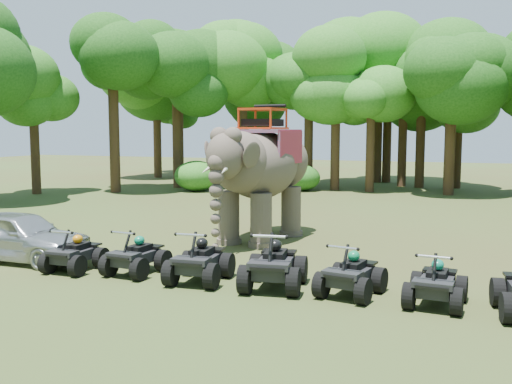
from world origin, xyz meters
TOP-DOWN VIEW (x-y plane):
  - ground at (0.00, 0.00)m, footprint 110.00×110.00m
  - elephant at (-0.86, 3.92)m, footprint 2.99×5.57m
  - parked_car at (-6.08, -1.43)m, footprint 4.17×1.73m
  - atv_0 at (-3.88, -1.82)m, footprint 1.14×1.55m
  - atv_1 at (-2.21, -1.53)m, footprint 1.26×1.66m
  - atv_2 at (-0.37, -1.64)m, footprint 1.41×1.83m
  - atv_3 at (1.49, -1.54)m, footprint 1.60×2.02m
  - atv_4 at (3.26, -1.47)m, footprint 1.44×1.80m
  - atv_5 at (5.06, -1.57)m, footprint 1.25×1.65m
  - tree_0 at (0.00, 20.07)m, footprint 4.68×4.68m
  - tree_1 at (4.72, 24.22)m, footprint 6.40×6.40m
  - tree_25 at (-17.71, 12.22)m, footprint 4.98×4.98m
  - tree_26 at (-13.97, 14.57)m, footprint 6.90×6.90m
  - tree_27 at (-11.91, 18.40)m, footprint 6.35×6.35m
  - tree_28 at (-8.65, 21.42)m, footprint 6.90×6.90m
  - tree_29 at (-4.11, 21.32)m, footprint 5.95×5.95m
  - tree_31 at (4.26, 23.05)m, footprint 5.13×5.13m
  - tree_32 at (2.52, 23.87)m, footprint 6.43×6.43m
  - tree_33 at (-17.09, 24.71)m, footprint 6.95×6.95m
  - tree_34 at (-15.92, 26.10)m, footprint 7.44×7.44m
  - tree_35 at (4.44, 20.06)m, footprint 6.35×6.35m
  - tree_36 at (1.37, 24.23)m, footprint 6.08×6.08m
  - tree_37 at (-8.29, 25.09)m, footprint 5.92×5.92m
  - tree_39 at (-9.49, 23.80)m, footprint 7.22×7.22m
  - tree_40 at (0.02, 26.86)m, footprint 6.86×6.86m
  - tree_41 at (-0.61, 26.64)m, footprint 7.48×7.48m
  - tree_42 at (-2.16, 20.38)m, footprint 5.93×5.93m
  - tree_43 at (-18.06, 29.32)m, footprint 5.07×5.07m

SIDE VIEW (x-z plane):
  - ground at x=0.00m, z-range 0.00..0.00m
  - atv_0 at x=-3.88m, z-range 0.00..1.14m
  - atv_5 at x=5.06m, z-range 0.00..1.17m
  - atv_1 at x=-2.21m, z-range 0.00..1.17m
  - atv_4 at x=3.26m, z-range 0.00..1.20m
  - atv_2 at x=-0.37m, z-range 0.00..1.28m
  - atv_3 at x=1.49m, z-range 0.00..1.37m
  - parked_car at x=-6.08m, z-range 0.00..1.41m
  - elephant at x=-0.86m, z-range 0.00..4.46m
  - tree_0 at x=0.00m, z-range 0.00..6.69m
  - tree_25 at x=-17.71m, z-range 0.00..7.11m
  - tree_43 at x=-18.06m, z-range 0.00..7.24m
  - tree_31 at x=4.26m, z-range 0.00..7.33m
  - tree_37 at x=-8.29m, z-range 0.00..8.46m
  - tree_42 at x=-2.16m, z-range 0.00..8.47m
  - tree_29 at x=-4.11m, z-range 0.00..8.49m
  - tree_36 at x=1.37m, z-range 0.00..8.69m
  - tree_27 at x=-11.91m, z-range 0.00..9.07m
  - tree_35 at x=4.44m, z-range 0.00..9.08m
  - tree_1 at x=4.72m, z-range 0.00..9.14m
  - tree_32 at x=2.52m, z-range 0.00..9.18m
  - tree_40 at x=0.02m, z-range 0.00..9.80m
  - tree_28 at x=-8.65m, z-range 0.00..9.85m
  - tree_26 at x=-13.97m, z-range 0.00..9.86m
  - tree_33 at x=-17.09m, z-range 0.00..9.93m
  - tree_39 at x=-9.49m, z-range 0.00..10.32m
  - tree_34 at x=-15.92m, z-range 0.00..10.63m
  - tree_41 at x=-0.61m, z-range 0.00..10.69m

